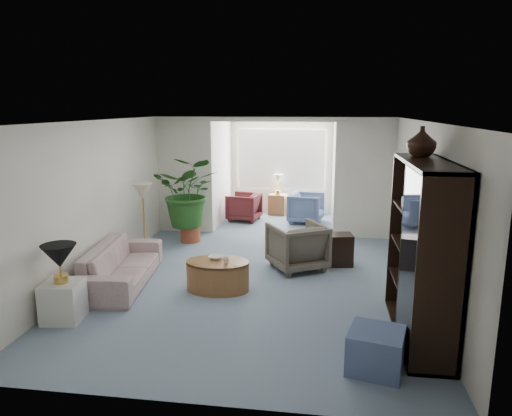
% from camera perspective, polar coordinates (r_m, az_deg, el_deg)
% --- Properties ---
extents(floor, '(6.00, 6.00, 0.00)m').
position_cam_1_polar(floor, '(7.37, -0.67, -9.37)').
color(floor, gray).
rests_on(floor, ground).
extents(sunroom_floor, '(2.60, 2.60, 0.00)m').
position_cam_1_polar(sunroom_floor, '(11.26, 2.51, -1.76)').
color(sunroom_floor, gray).
rests_on(sunroom_floor, ground).
extents(back_pier_left, '(1.20, 0.12, 2.50)m').
position_cam_1_polar(back_pier_left, '(10.32, -8.62, 3.91)').
color(back_pier_left, white).
rests_on(back_pier_left, ground).
extents(back_pier_right, '(1.20, 0.12, 2.50)m').
position_cam_1_polar(back_pier_right, '(9.92, 12.95, 3.41)').
color(back_pier_right, white).
rests_on(back_pier_right, ground).
extents(back_header, '(2.60, 0.12, 0.10)m').
position_cam_1_polar(back_header, '(9.84, 2.00, 10.66)').
color(back_header, white).
rests_on(back_header, back_pier_left).
extents(window_pane, '(2.20, 0.02, 1.50)m').
position_cam_1_polar(window_pane, '(12.07, 3.08, 5.93)').
color(window_pane, white).
extents(window_blinds, '(2.20, 0.02, 1.50)m').
position_cam_1_polar(window_blinds, '(12.04, 3.07, 5.91)').
color(window_blinds, white).
extents(framed_picture, '(0.04, 0.50, 0.40)m').
position_cam_1_polar(framed_picture, '(6.90, 19.83, 3.06)').
color(framed_picture, beige).
extents(sofa, '(1.06, 2.17, 0.61)m').
position_cam_1_polar(sofa, '(7.67, -15.94, -6.56)').
color(sofa, '#B7AB9B').
rests_on(sofa, ground).
extents(end_table, '(0.52, 0.52, 0.51)m').
position_cam_1_polar(end_table, '(6.65, -22.27, -10.39)').
color(end_table, silver).
rests_on(end_table, ground).
extents(table_lamp, '(0.44, 0.44, 0.30)m').
position_cam_1_polar(table_lamp, '(6.46, -22.70, -5.39)').
color(table_lamp, black).
rests_on(table_lamp, end_table).
extents(floor_lamp, '(0.36, 0.36, 0.28)m').
position_cam_1_polar(floor_lamp, '(8.50, -13.57, 1.95)').
color(floor_lamp, beige).
rests_on(floor_lamp, ground).
extents(coffee_table, '(1.10, 1.10, 0.45)m').
position_cam_1_polar(coffee_table, '(7.16, -4.65, -8.14)').
color(coffee_table, brown).
rests_on(coffee_table, ground).
extents(coffee_bowl, '(0.24, 0.24, 0.05)m').
position_cam_1_polar(coffee_bowl, '(7.18, -4.90, -5.97)').
color(coffee_bowl, white).
rests_on(coffee_bowl, coffee_table).
extents(coffee_cup, '(0.12, 0.12, 0.10)m').
position_cam_1_polar(coffee_cup, '(6.95, -3.66, -6.39)').
color(coffee_cup, silver).
rests_on(coffee_cup, coffee_table).
extents(wingback_chair, '(1.16, 1.17, 0.79)m').
position_cam_1_polar(wingback_chair, '(8.02, 5.01, -4.64)').
color(wingback_chair, '#585245').
rests_on(wingback_chair, ground).
extents(side_table_dark, '(0.52, 0.44, 0.55)m').
position_cam_1_polar(side_table_dark, '(8.34, 9.94, -4.97)').
color(side_table_dark, black).
rests_on(side_table_dark, ground).
extents(entertainment_cabinet, '(0.51, 1.90, 2.11)m').
position_cam_1_polar(entertainment_cabinet, '(5.84, 19.47, -4.96)').
color(entertainment_cabinet, black).
rests_on(entertainment_cabinet, ground).
extents(cabinet_urn, '(0.35, 0.35, 0.37)m').
position_cam_1_polar(cabinet_urn, '(6.11, 19.39, 7.60)').
color(cabinet_urn, black).
rests_on(cabinet_urn, entertainment_cabinet).
extents(ottoman, '(0.67, 0.67, 0.44)m').
position_cam_1_polar(ottoman, '(5.28, 14.28, -16.33)').
color(ottoman, slate).
rests_on(ottoman, ground).
extents(plant_pot, '(0.40, 0.40, 0.32)m').
position_cam_1_polar(plant_pot, '(9.75, -7.95, -3.10)').
color(plant_pot, brown).
rests_on(plant_pot, ground).
extents(house_plant, '(1.29, 1.11, 1.43)m').
position_cam_1_polar(house_plant, '(9.56, -8.10, 1.97)').
color(house_plant, '#22501B').
rests_on(house_plant, plant_pot).
extents(sunroom_chair_blue, '(0.89, 0.87, 0.71)m').
position_cam_1_polar(sunroom_chair_blue, '(11.24, 6.09, 0.01)').
color(sunroom_chair_blue, slate).
rests_on(sunroom_chair_blue, ground).
extents(sunroom_chair_maroon, '(0.84, 0.82, 0.67)m').
position_cam_1_polar(sunroom_chair_maroon, '(11.39, -1.47, 0.13)').
color(sunroom_chair_maroon, '#561D20').
rests_on(sunroom_chair_maroon, ground).
extents(sunroom_table, '(0.48, 0.40, 0.53)m').
position_cam_1_polar(sunroom_table, '(12.04, 2.64, 0.43)').
color(sunroom_table, brown).
rests_on(sunroom_table, ground).
extents(shelf_clutter, '(0.30, 1.08, 1.06)m').
position_cam_1_polar(shelf_clutter, '(5.61, 19.45, -4.08)').
color(shelf_clutter, '#2C2822').
rests_on(shelf_clutter, entertainment_cabinet).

